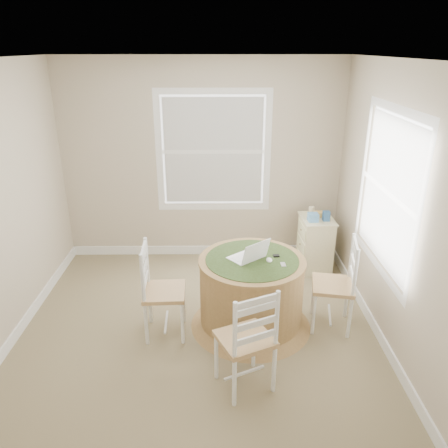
{
  "coord_description": "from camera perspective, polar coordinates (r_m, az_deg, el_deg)",
  "views": [
    {
      "loc": [
        0.22,
        -3.69,
        2.7
      ],
      "look_at": [
        0.27,
        0.45,
        1.0
      ],
      "focal_mm": 35.0,
      "sensor_mm": 36.0,
      "label": 1
    }
  ],
  "objects": [
    {
      "name": "room",
      "position": [
        4.1,
        -1.38,
        2.36
      ],
      "size": [
        3.64,
        3.64,
        2.64
      ],
      "color": "#867755",
      "rests_on": "ground"
    },
    {
      "name": "round_table",
      "position": [
        4.46,
        3.58,
        -8.56
      ],
      "size": [
        1.24,
        1.24,
        0.76
      ],
      "rotation": [
        0.0,
        0.0,
        0.05
      ],
      "color": "#9E7847",
      "rests_on": "ground"
    },
    {
      "name": "chair_left",
      "position": [
        4.34,
        -7.8,
        -8.72
      ],
      "size": [
        0.42,
        0.44,
        0.95
      ],
      "primitive_type": null,
      "rotation": [
        0.0,
        0.0,
        1.62
      ],
      "color": "white",
      "rests_on": "ground"
    },
    {
      "name": "chair_near",
      "position": [
        3.7,
        2.78,
        -14.7
      ],
      "size": [
        0.55,
        0.54,
        0.95
      ],
      "primitive_type": null,
      "rotation": [
        0.0,
        0.0,
        3.57
      ],
      "color": "white",
      "rests_on": "ground"
    },
    {
      "name": "chair_right",
      "position": [
        4.54,
        14.04,
        -7.72
      ],
      "size": [
        0.47,
        0.49,
        0.95
      ],
      "primitive_type": null,
      "rotation": [
        0.0,
        0.0,
        -1.76
      ],
      "color": "white",
      "rests_on": "ground"
    },
    {
      "name": "laptop",
      "position": [
        4.29,
        3.21,
        -4.18
      ],
      "size": [
        0.44,
        0.43,
        0.23
      ],
      "rotation": [
        0.0,
        0.0,
        3.83
      ],
      "color": "white",
      "rests_on": "round_table"
    },
    {
      "name": "mouse",
      "position": [
        4.28,
        5.92,
        -4.71
      ],
      "size": [
        0.06,
        0.1,
        0.03
      ],
      "primitive_type": "ellipsoid",
      "rotation": [
        0.0,
        0.0,
        0.05
      ],
      "color": "white",
      "rests_on": "round_table"
    },
    {
      "name": "phone",
      "position": [
        4.22,
        7.73,
        -5.32
      ],
      "size": [
        0.05,
        0.09,
        0.02
      ],
      "primitive_type": "cube",
      "rotation": [
        0.0,
        0.0,
        0.05
      ],
      "color": "#B7BABF",
      "rests_on": "round_table"
    },
    {
      "name": "keys",
      "position": [
        4.37,
        6.84,
        -4.2
      ],
      "size": [
        0.06,
        0.05,
        0.02
      ],
      "primitive_type": "cube",
      "rotation": [
        0.0,
        0.0,
        0.05
      ],
      "color": "black",
      "rests_on": "round_table"
    },
    {
      "name": "corner_chest",
      "position": [
        5.72,
        11.8,
        -2.47
      ],
      "size": [
        0.41,
        0.54,
        0.69
      ],
      "rotation": [
        0.0,
        0.0,
        0.05
      ],
      "color": "beige",
      "rests_on": "ground"
    },
    {
      "name": "tissue_box",
      "position": [
        5.47,
        11.61,
        0.91
      ],
      "size": [
        0.13,
        0.13,
        0.1
      ],
      "primitive_type": "cube",
      "rotation": [
        0.0,
        0.0,
        0.05
      ],
      "color": "#5995CD",
      "rests_on": "corner_chest"
    },
    {
      "name": "box_yellow",
      "position": [
        5.63,
        12.43,
        1.24
      ],
      "size": [
        0.15,
        0.11,
        0.06
      ],
      "primitive_type": "cube",
      "rotation": [
        0.0,
        0.0,
        0.05
      ],
      "color": "#E5B051",
      "rests_on": "corner_chest"
    },
    {
      "name": "box_blue",
      "position": [
        5.51,
        13.1,
        1.06
      ],
      "size": [
        0.08,
        0.08,
        0.12
      ],
      "primitive_type": "cube",
      "rotation": [
        0.0,
        0.0,
        0.05
      ],
      "color": "#2E5A8A",
      "rests_on": "corner_chest"
    },
    {
      "name": "cup_cream",
      "position": [
        5.7,
        11.44,
        1.74
      ],
      "size": [
        0.07,
        0.07,
        0.09
      ],
      "primitive_type": "cylinder",
      "color": "beige",
      "rests_on": "corner_chest"
    }
  ]
}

